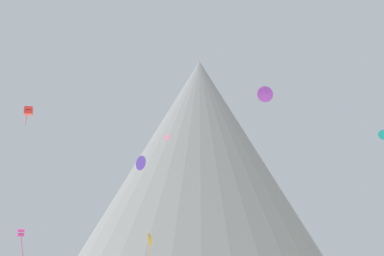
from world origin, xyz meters
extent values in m
cone|color=slate|center=(7.27, 88.40, 25.86)|extent=(74.80, 74.80, 51.71)
cone|color=slate|center=(3.68, 81.36, 13.32)|extent=(29.34, 29.34, 26.65)
cube|color=pink|center=(-2.03, 51.51, 24.04)|extent=(0.96, 0.62, 1.05)
cube|color=red|center=(-25.73, 53.66, 28.37)|extent=(1.45, 1.45, 0.61)
cube|color=red|center=(-25.73, 53.66, 29.07)|extent=(1.45, 1.45, 0.61)
cylinder|color=red|center=(-26.01, 53.66, 27.18)|extent=(0.31, 0.14, 1.76)
cone|color=purple|center=(12.85, 41.76, 29.10)|extent=(2.54, 0.62, 2.53)
cube|color=#D1339E|center=(-20.64, 31.98, 7.18)|extent=(0.96, 0.98, 0.42)
cube|color=#D1339E|center=(-20.64, 31.98, 7.69)|extent=(0.96, 0.98, 0.42)
cylinder|color=#D1339E|center=(-20.35, 31.98, 5.62)|extent=(0.49, 0.44, 2.75)
cone|color=#5138B2|center=(-6.15, 40.81, 17.78)|extent=(1.70, 1.85, 2.20)
cone|color=teal|center=(22.74, 23.39, 18.62)|extent=(1.51, 0.92, 1.45)
cone|color=gold|center=(-4.46, 54.39, 7.20)|extent=(1.29, 2.45, 2.37)
cylinder|color=orange|center=(-4.69, 54.39, 5.26)|extent=(0.10, 0.16, 1.52)
camera|label=1|loc=(-5.33, -36.00, 4.98)|focal=49.59mm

